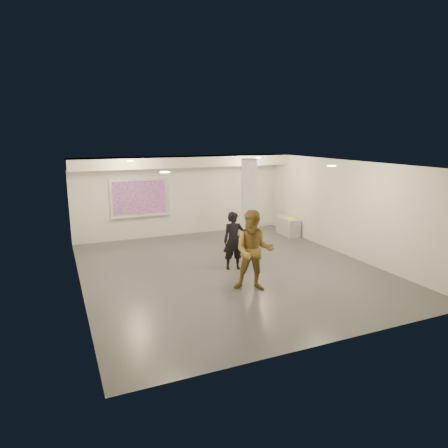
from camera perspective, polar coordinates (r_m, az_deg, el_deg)
name	(u,v)px	position (r m, az deg, el deg)	size (l,w,h in m)	color
floor	(230,269)	(11.48, 0.79, -6.50)	(8.00, 9.00, 0.01)	#34363B
ceiling	(230,164)	(10.87, 0.84, 8.61)	(8.00, 9.00, 0.01)	white
wall_back	(181,196)	(15.23, -6.12, 4.03)	(8.00, 0.01, 3.00)	silver
wall_front	(334,266)	(7.34, 15.38, -5.82)	(8.00, 0.01, 3.00)	silver
wall_left	(77,232)	(10.16, -20.25, -1.04)	(0.01, 9.00, 3.00)	silver
wall_right	(345,208)	(13.20, 16.90, 2.22)	(0.01, 9.00, 3.00)	silver
soffit_band	(185,162)	(14.57, -5.60, 8.88)	(8.00, 1.10, 0.36)	silver
downlight_nw	(130,161)	(12.62, -13.22, 8.75)	(0.22, 0.22, 0.02)	#FFCC85
downlight_ne	(258,158)	(14.08, 4.92, 9.41)	(0.22, 0.22, 0.02)	#FFCC85
downlight_sw	(165,172)	(8.72, -8.44, 7.34)	(0.22, 0.22, 0.02)	#FFCC85
downlight_se	(332,166)	(10.73, 15.13, 8.02)	(0.22, 0.22, 0.02)	#FFCC85
column	(249,204)	(13.31, 3.56, 2.83)	(0.52, 0.52, 3.00)	silver
projection_screen	(139,198)	(14.79, -12.01, 3.68)	(2.10, 0.13, 1.42)	silver
credenza	(288,226)	(15.49, 9.14, -0.33)	(0.47, 1.13, 0.66)	#9FA1A4
papers_stack	(291,218)	(15.39, 9.49, 0.87)	(0.26, 0.34, 0.02)	silver
postit_pad	(292,218)	(15.32, 9.67, 0.83)	(0.21, 0.29, 0.03)	yellow
cardboard_back	(244,241)	(13.41, 2.94, -2.46)	(0.50, 0.05, 0.54)	#987C49
cardboard_front	(233,244)	(13.14, 1.27, -2.84)	(0.47, 0.05, 0.51)	#987C49
woman	(234,241)	(11.31, 1.39, -2.41)	(0.60, 0.40, 1.66)	black
man	(254,251)	(9.77, 4.26, -3.82)	(0.97, 0.76, 2.00)	olive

